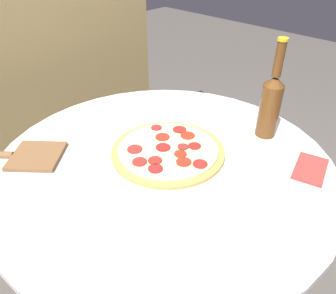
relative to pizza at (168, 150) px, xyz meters
name	(u,v)px	position (x,y,z in m)	size (l,w,h in m)	color
table	(164,202)	(-0.04, -0.02, -0.17)	(0.95, 0.95, 0.70)	silver
fence_panel	(24,70)	(-0.04, 0.82, 0.03)	(1.38, 0.04, 1.48)	tan
pizza	(168,150)	(0.00, 0.00, 0.00)	(0.33, 0.33, 0.02)	#C68E47
beer_bottle	(271,103)	(0.29, -0.15, 0.10)	(0.06, 0.06, 0.30)	#563314
pizza_paddle	(26,156)	(-0.30, 0.27, 0.00)	(0.24, 0.25, 0.02)	brown
napkin	(310,169)	(0.21, -0.33, 0.00)	(0.15, 0.11, 0.01)	red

